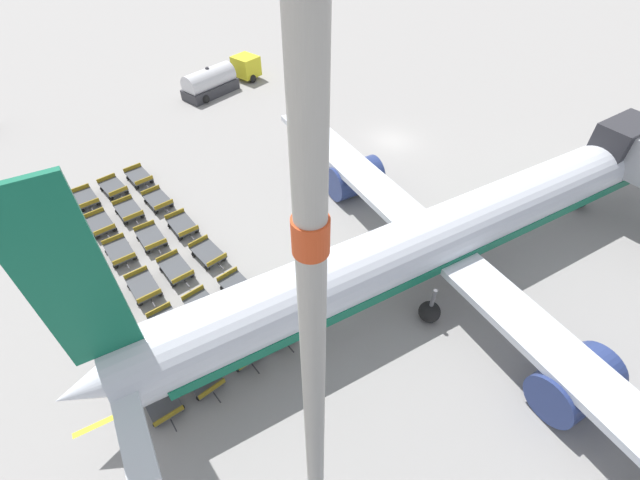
% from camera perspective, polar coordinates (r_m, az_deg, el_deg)
% --- Properties ---
extents(ground_plane, '(500.00, 500.00, 0.00)m').
position_cam_1_polar(ground_plane, '(42.01, 9.59, 12.92)').
color(ground_plane, gray).
extents(airplane, '(38.93, 45.36, 13.86)m').
position_cam_1_polar(airplane, '(27.42, 17.27, 0.99)').
color(airplane, silver).
rests_on(airplane, ground_plane).
extents(fuel_tanker_primary, '(5.68, 10.04, 3.04)m').
position_cam_1_polar(fuel_tanker_primary, '(52.04, -13.41, 20.12)').
color(fuel_tanker_primary, yellow).
rests_on(fuel_tanker_primary, ground_plane).
extents(baggage_dolly_row_near_col_a, '(3.27, 1.93, 0.92)m').
position_cam_1_polar(baggage_dolly_row_near_col_a, '(38.04, -32.00, 3.49)').
color(baggage_dolly_row_near_col_a, '#424449').
rests_on(baggage_dolly_row_near_col_a, ground_plane).
extents(baggage_dolly_row_near_col_b, '(3.25, 1.82, 0.92)m').
position_cam_1_polar(baggage_dolly_row_near_col_b, '(34.75, -30.47, 0.32)').
color(baggage_dolly_row_near_col_b, '#424449').
rests_on(baggage_dolly_row_near_col_b, ground_plane).
extents(baggage_dolly_row_near_col_c, '(3.27, 1.92, 0.92)m').
position_cam_1_polar(baggage_dolly_row_near_col_c, '(31.84, -28.51, -3.07)').
color(baggage_dolly_row_near_col_c, '#424449').
rests_on(baggage_dolly_row_near_col_c, ground_plane).
extents(baggage_dolly_row_near_col_d, '(3.27, 1.92, 0.92)m').
position_cam_1_polar(baggage_dolly_row_near_col_d, '(29.00, -26.44, -7.49)').
color(baggage_dolly_row_near_col_d, '#424449').
rests_on(baggage_dolly_row_near_col_d, ground_plane).
extents(baggage_dolly_row_near_col_e, '(3.25, 1.84, 0.92)m').
position_cam_1_polar(baggage_dolly_row_near_col_e, '(26.36, -23.84, -12.93)').
color(baggage_dolly_row_near_col_e, '#424449').
rests_on(baggage_dolly_row_near_col_e, ground_plane).
extents(baggage_dolly_row_near_col_f, '(3.24, 1.80, 0.92)m').
position_cam_1_polar(baggage_dolly_row_near_col_f, '(24.09, -20.47, -19.32)').
color(baggage_dolly_row_near_col_f, '#424449').
rests_on(baggage_dolly_row_near_col_f, ground_plane).
extents(baggage_dolly_row_mid_a_col_a, '(3.25, 1.85, 0.92)m').
position_cam_1_polar(baggage_dolly_row_mid_a_col_a, '(37.97, -28.80, 4.86)').
color(baggage_dolly_row_mid_a_col_a, '#424449').
rests_on(baggage_dolly_row_mid_a_col_a, ground_plane).
extents(baggage_dolly_row_mid_a_col_b, '(3.26, 1.86, 0.92)m').
position_cam_1_polar(baggage_dolly_row_mid_a_col_b, '(34.86, -27.24, 1.91)').
color(baggage_dolly_row_mid_a_col_b, '#424449').
rests_on(baggage_dolly_row_mid_a_col_b, ground_plane).
extents(baggage_dolly_row_mid_a_col_c, '(3.24, 1.80, 0.92)m').
position_cam_1_polar(baggage_dolly_row_mid_a_col_c, '(31.95, -25.14, -1.40)').
color(baggage_dolly_row_mid_a_col_c, '#424449').
rests_on(baggage_dolly_row_mid_a_col_c, ground_plane).
extents(baggage_dolly_row_mid_a_col_d, '(3.24, 1.80, 0.92)m').
position_cam_1_polar(baggage_dolly_row_mid_a_col_d, '(28.98, -22.46, -5.79)').
color(baggage_dolly_row_mid_a_col_d, '#424449').
rests_on(baggage_dolly_row_mid_a_col_d, ground_plane).
extents(baggage_dolly_row_mid_a_col_e, '(3.25, 1.84, 0.92)m').
position_cam_1_polar(baggage_dolly_row_mid_a_col_e, '(26.49, -19.61, -10.73)').
color(baggage_dolly_row_mid_a_col_e, '#424449').
rests_on(baggage_dolly_row_mid_a_col_e, ground_plane).
extents(baggage_dolly_row_mid_a_col_f, '(3.26, 1.90, 0.92)m').
position_cam_1_polar(baggage_dolly_row_mid_a_col_f, '(24.17, -15.55, -16.98)').
color(baggage_dolly_row_mid_a_col_f, '#424449').
rests_on(baggage_dolly_row_mid_a_col_f, ground_plane).
extents(baggage_dolly_row_mid_b_col_a, '(3.27, 1.95, 0.92)m').
position_cam_1_polar(baggage_dolly_row_mid_b_col_a, '(38.25, -25.85, 6.33)').
color(baggage_dolly_row_mid_b_col_a, '#424449').
rests_on(baggage_dolly_row_mid_b_col_a, ground_plane).
extents(baggage_dolly_row_mid_b_col_b, '(3.25, 1.84, 0.92)m').
position_cam_1_polar(baggage_dolly_row_mid_b_col_b, '(35.23, -24.14, 3.60)').
color(baggage_dolly_row_mid_b_col_b, '#424449').
rests_on(baggage_dolly_row_mid_b_col_b, ground_plane).
extents(baggage_dolly_row_mid_b_col_c, '(3.23, 1.78, 0.92)m').
position_cam_1_polar(baggage_dolly_row_mid_b_col_c, '(32.18, -21.61, 0.29)').
color(baggage_dolly_row_mid_b_col_c, '#424449').
rests_on(baggage_dolly_row_mid_b_col_c, ground_plane).
extents(baggage_dolly_row_mid_b_col_d, '(3.26, 1.86, 0.92)m').
position_cam_1_polar(baggage_dolly_row_mid_b_col_d, '(29.36, -18.67, -3.67)').
color(baggage_dolly_row_mid_b_col_d, '#424449').
rests_on(baggage_dolly_row_mid_b_col_d, ground_plane).
extents(baggage_dolly_row_mid_b_col_e, '(3.27, 1.92, 0.92)m').
position_cam_1_polar(baggage_dolly_row_mid_b_col_e, '(26.72, -15.25, -8.65)').
color(baggage_dolly_row_mid_b_col_e, '#424449').
rests_on(baggage_dolly_row_mid_b_col_e, ground_plane).
extents(baggage_dolly_row_mid_b_col_f, '(3.26, 1.88, 0.92)m').
position_cam_1_polar(baggage_dolly_row_mid_b_col_f, '(24.58, -10.70, -14.02)').
color(baggage_dolly_row_mid_b_col_f, '#424449').
rests_on(baggage_dolly_row_mid_b_col_f, ground_plane).
extents(baggage_dolly_row_far_col_a, '(3.26, 1.88, 0.92)m').
position_cam_1_polar(baggage_dolly_row_far_col_a, '(38.69, -22.99, 7.77)').
color(baggage_dolly_row_far_col_a, '#424449').
rests_on(baggage_dolly_row_far_col_a, ground_plane).
extents(baggage_dolly_row_far_col_b, '(3.26, 1.89, 0.92)m').
position_cam_1_polar(baggage_dolly_row_far_col_b, '(35.45, -20.81, 4.99)').
color(baggage_dolly_row_far_col_b, '#424449').
rests_on(baggage_dolly_row_far_col_b, ground_plane).
extents(baggage_dolly_row_far_col_c, '(3.25, 1.83, 0.92)m').
position_cam_1_polar(baggage_dolly_row_far_col_c, '(32.47, -17.88, 1.90)').
color(baggage_dolly_row_far_col_c, '#424449').
rests_on(baggage_dolly_row_far_col_c, ground_plane).
extents(baggage_dolly_row_far_col_d, '(3.27, 1.94, 0.92)m').
position_cam_1_polar(baggage_dolly_row_far_col_d, '(29.79, -14.70, -1.72)').
color(baggage_dolly_row_far_col_d, '#424449').
rests_on(baggage_dolly_row_far_col_d, ground_plane).
extents(baggage_dolly_row_far_col_e, '(3.27, 1.92, 0.92)m').
position_cam_1_polar(baggage_dolly_row_far_col_e, '(27.24, -10.84, -6.28)').
color(baggage_dolly_row_far_col_e, '#424449').
rests_on(baggage_dolly_row_far_col_e, ground_plane).
extents(baggage_dolly_row_far_col_f, '(3.26, 1.86, 0.92)m').
position_cam_1_polar(baggage_dolly_row_far_col_f, '(25.03, -6.19, -11.71)').
color(baggage_dolly_row_far_col_f, '#424449').
rests_on(baggage_dolly_row_far_col_f, ground_plane).
extents(apron_light_mast, '(2.00, 0.70, 21.60)m').
position_cam_1_polar(apron_light_mast, '(9.07, -0.86, -18.18)').
color(apron_light_mast, '#ADA89E').
rests_on(apron_light_mast, ground_plane).
extents(stand_guidance_stripe, '(1.11, 26.17, 0.01)m').
position_cam_1_polar(stand_guidance_stripe, '(25.61, -1.07, -11.27)').
color(stand_guidance_stripe, yellow).
rests_on(stand_guidance_stripe, ground_plane).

